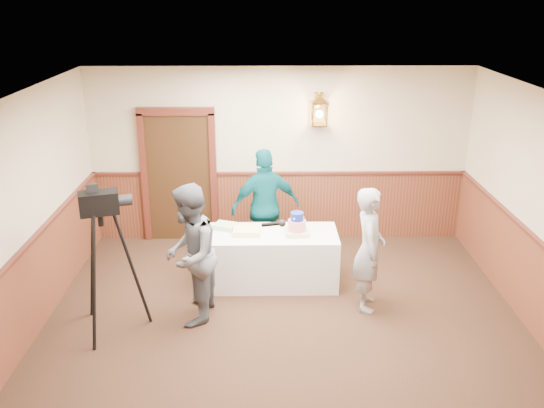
{
  "coord_description": "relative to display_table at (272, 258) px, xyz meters",
  "views": [
    {
      "loc": [
        -0.22,
        -5.33,
        3.87
      ],
      "look_at": [
        -0.14,
        1.7,
        1.25
      ],
      "focal_mm": 38.0,
      "sensor_mm": 36.0,
      "label": 1
    }
  ],
  "objects": [
    {
      "name": "ground",
      "position": [
        0.14,
        -1.9,
        -0.38
      ],
      "size": [
        7.0,
        7.0,
        0.0
      ],
      "primitive_type": "plane",
      "color": "black",
      "rests_on": "ground"
    },
    {
      "name": "tiered_cake",
      "position": [
        0.34,
        -0.04,
        0.5
      ],
      "size": [
        0.32,
        0.32,
        0.32
      ],
      "rotation": [
        0.0,
        0.0,
        0.04
      ],
      "color": "beige",
      "rests_on": "display_table"
    },
    {
      "name": "tv_camera_rig",
      "position": [
        -1.96,
        -1.16,
        0.42
      ],
      "size": [
        0.69,
        0.64,
        1.76
      ],
      "rotation": [
        0.0,
        0.0,
        0.31
      ],
      "color": "black",
      "rests_on": "ground"
    },
    {
      "name": "display_table",
      "position": [
        0.0,
        0.0,
        0.0
      ],
      "size": [
        1.8,
        0.8,
        0.75
      ],
      "primitive_type": "cube",
      "color": "silver",
      "rests_on": "ground"
    },
    {
      "name": "sheet_cake_green",
      "position": [
        -0.64,
        0.17,
        0.41
      ],
      "size": [
        0.36,
        0.32,
        0.07
      ],
      "primitive_type": "cube",
      "rotation": [
        0.0,
        0.0,
        -0.36
      ],
      "color": "#AED899",
      "rests_on": "display_table"
    },
    {
      "name": "room_shell",
      "position": [
        0.08,
        -1.45,
        1.15
      ],
      "size": [
        6.02,
        7.02,
        2.81
      ],
      "color": "beige",
      "rests_on": "ground"
    },
    {
      "name": "sheet_cake_yellow",
      "position": [
        -0.34,
        -0.02,
        0.41
      ],
      "size": [
        0.38,
        0.3,
        0.07
      ],
      "primitive_type": "cube",
      "rotation": [
        0.0,
        0.0,
        -0.05
      ],
      "color": "#F4E092",
      "rests_on": "display_table"
    },
    {
      "name": "interviewer",
      "position": [
        -1.0,
        -0.95,
        0.51
      ],
      "size": [
        1.52,
        0.92,
        1.76
      ],
      "rotation": [
        0.0,
        0.0,
        -1.67
      ],
      "color": "#54575E",
      "rests_on": "ground"
    },
    {
      "name": "baker",
      "position": [
        1.21,
        -0.67,
        0.44
      ],
      "size": [
        0.45,
        0.63,
        1.63
      ],
      "primitive_type": "imported",
      "rotation": [
        0.0,
        0.0,
        1.46
      ],
      "color": "#949398",
      "rests_on": "ground"
    },
    {
      "name": "assistant_p",
      "position": [
        -0.08,
        0.68,
        0.5
      ],
      "size": [
        1.1,
        0.7,
        1.75
      ],
      "primitive_type": "imported",
      "rotation": [
        0.0,
        0.0,
        3.42
      ],
      "color": "#0A4E57",
      "rests_on": "ground"
    }
  ]
}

